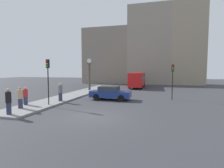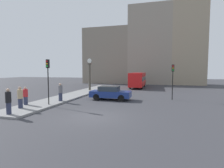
{
  "view_description": "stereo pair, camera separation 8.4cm",
  "coord_description": "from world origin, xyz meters",
  "px_view_note": "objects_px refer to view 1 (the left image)",
  "views": [
    {
      "loc": [
        4.21,
        -11.12,
        3.21
      ],
      "look_at": [
        -0.18,
        5.62,
        1.86
      ],
      "focal_mm": 28.0,
      "sensor_mm": 36.0,
      "label": 1
    },
    {
      "loc": [
        4.3,
        -11.1,
        3.21
      ],
      "look_at": [
        -0.18,
        5.62,
        1.86
      ],
      "focal_mm": 28.0,
      "sensor_mm": 36.0,
      "label": 2
    }
  ],
  "objects_px": {
    "sedan_car": "(110,93)",
    "traffic_light_far": "(173,75)",
    "traffic_light_near": "(48,73)",
    "pedestrian_black_jacket": "(9,101)",
    "pedestrian_red_top": "(25,96)",
    "pedestrian_grey_jacket": "(60,92)",
    "street_clock": "(89,75)",
    "pedestrian_tan_coat": "(20,98)",
    "bus_distant": "(137,79)"
  },
  "relations": [
    {
      "from": "sedan_car",
      "to": "street_clock",
      "type": "xyz_separation_m",
      "value": [
        -5.19,
        6.79,
        1.77
      ]
    },
    {
      "from": "sedan_car",
      "to": "traffic_light_near",
      "type": "bearing_deg",
      "value": -132.61
    },
    {
      "from": "pedestrian_red_top",
      "to": "pedestrian_tan_coat",
      "type": "bearing_deg",
      "value": -64.1
    },
    {
      "from": "traffic_light_near",
      "to": "pedestrian_red_top",
      "type": "distance_m",
      "value": 2.91
    },
    {
      "from": "pedestrian_grey_jacket",
      "to": "pedestrian_red_top",
      "type": "xyz_separation_m",
      "value": [
        -1.95,
        -2.53,
        -0.09
      ]
    },
    {
      "from": "street_clock",
      "to": "pedestrian_grey_jacket",
      "type": "distance_m",
      "value": 9.75
    },
    {
      "from": "sedan_car",
      "to": "street_clock",
      "type": "relative_size",
      "value": 0.89
    },
    {
      "from": "bus_distant",
      "to": "traffic_light_near",
      "type": "bearing_deg",
      "value": -106.5
    },
    {
      "from": "sedan_car",
      "to": "traffic_light_near",
      "type": "xyz_separation_m",
      "value": [
        -4.39,
        -4.78,
        2.27
      ]
    },
    {
      "from": "sedan_car",
      "to": "pedestrian_red_top",
      "type": "distance_m",
      "value": 8.3
    },
    {
      "from": "pedestrian_red_top",
      "to": "traffic_light_far",
      "type": "bearing_deg",
      "value": 28.46
    },
    {
      "from": "pedestrian_grey_jacket",
      "to": "street_clock",
      "type": "bearing_deg",
      "value": 94.65
    },
    {
      "from": "traffic_light_far",
      "to": "pedestrian_tan_coat",
      "type": "relative_size",
      "value": 2.19
    },
    {
      "from": "pedestrian_black_jacket",
      "to": "pedestrian_tan_coat",
      "type": "height_order",
      "value": "pedestrian_black_jacket"
    },
    {
      "from": "pedestrian_black_jacket",
      "to": "pedestrian_grey_jacket",
      "type": "xyz_separation_m",
      "value": [
        0.58,
        5.69,
        -0.03
      ]
    },
    {
      "from": "traffic_light_far",
      "to": "pedestrian_tan_coat",
      "type": "bearing_deg",
      "value": -145.94
    },
    {
      "from": "sedan_car",
      "to": "street_clock",
      "type": "bearing_deg",
      "value": 127.37
    },
    {
      "from": "bus_distant",
      "to": "traffic_light_near",
      "type": "xyz_separation_m",
      "value": [
        -5.7,
        -19.24,
        1.45
      ]
    },
    {
      "from": "pedestrian_black_jacket",
      "to": "traffic_light_near",
      "type": "bearing_deg",
      "value": 81.01
    },
    {
      "from": "bus_distant",
      "to": "street_clock",
      "type": "bearing_deg",
      "value": -130.24
    },
    {
      "from": "sedan_car",
      "to": "traffic_light_far",
      "type": "xyz_separation_m",
      "value": [
        6.54,
        1.64,
        1.99
      ]
    },
    {
      "from": "traffic_light_far",
      "to": "pedestrian_black_jacket",
      "type": "distance_m",
      "value": 15.45
    },
    {
      "from": "pedestrian_black_jacket",
      "to": "pedestrian_tan_coat",
      "type": "distance_m",
      "value": 2.0
    },
    {
      "from": "traffic_light_near",
      "to": "pedestrian_black_jacket",
      "type": "xyz_separation_m",
      "value": [
        -0.59,
        -3.73,
        -1.96
      ]
    },
    {
      "from": "bus_distant",
      "to": "pedestrian_red_top",
      "type": "xyz_separation_m",
      "value": [
        -7.66,
        -19.81,
        -0.63
      ]
    },
    {
      "from": "bus_distant",
      "to": "traffic_light_far",
      "type": "bearing_deg",
      "value": -67.79
    },
    {
      "from": "pedestrian_tan_coat",
      "to": "pedestrian_red_top",
      "type": "bearing_deg",
      "value": 115.9
    },
    {
      "from": "traffic_light_far",
      "to": "pedestrian_grey_jacket",
      "type": "bearing_deg",
      "value": -157.85
    },
    {
      "from": "sedan_car",
      "to": "bus_distant",
      "type": "bearing_deg",
      "value": 84.84
    },
    {
      "from": "traffic_light_far",
      "to": "street_clock",
      "type": "distance_m",
      "value": 12.81
    },
    {
      "from": "pedestrian_black_jacket",
      "to": "pedestrian_red_top",
      "type": "bearing_deg",
      "value": 113.33
    },
    {
      "from": "traffic_light_far",
      "to": "pedestrian_black_jacket",
      "type": "xyz_separation_m",
      "value": [
        -11.53,
        -10.15,
        -1.69
      ]
    },
    {
      "from": "traffic_light_near",
      "to": "street_clock",
      "type": "relative_size",
      "value": 0.82
    },
    {
      "from": "sedan_car",
      "to": "bus_distant",
      "type": "distance_m",
      "value": 14.55
    },
    {
      "from": "pedestrian_red_top",
      "to": "street_clock",
      "type": "bearing_deg",
      "value": 84.53
    },
    {
      "from": "pedestrian_black_jacket",
      "to": "street_clock",
      "type": "bearing_deg",
      "value": 90.76
    },
    {
      "from": "sedan_car",
      "to": "traffic_light_far",
      "type": "height_order",
      "value": "traffic_light_far"
    },
    {
      "from": "traffic_light_near",
      "to": "pedestrian_grey_jacket",
      "type": "relative_size",
      "value": 2.26
    },
    {
      "from": "pedestrian_red_top",
      "to": "bus_distant",
      "type": "bearing_deg",
      "value": 68.87
    },
    {
      "from": "pedestrian_black_jacket",
      "to": "pedestrian_tan_coat",
      "type": "xyz_separation_m",
      "value": [
        -0.73,
        1.86,
        -0.04
      ]
    },
    {
      "from": "sedan_car",
      "to": "pedestrian_black_jacket",
      "type": "relative_size",
      "value": 2.42
    },
    {
      "from": "street_clock",
      "to": "pedestrian_tan_coat",
      "type": "distance_m",
      "value": 13.53
    },
    {
      "from": "sedan_car",
      "to": "pedestrian_black_jacket",
      "type": "height_order",
      "value": "pedestrian_black_jacket"
    },
    {
      "from": "pedestrian_red_top",
      "to": "sedan_car",
      "type": "bearing_deg",
      "value": 40.1
    },
    {
      "from": "street_clock",
      "to": "pedestrian_grey_jacket",
      "type": "bearing_deg",
      "value": -85.35
    },
    {
      "from": "pedestrian_grey_jacket",
      "to": "pedestrian_red_top",
      "type": "distance_m",
      "value": 3.19
    },
    {
      "from": "traffic_light_far",
      "to": "pedestrian_red_top",
      "type": "bearing_deg",
      "value": -151.54
    },
    {
      "from": "sedan_car",
      "to": "pedestrian_tan_coat",
      "type": "xyz_separation_m",
      "value": [
        -5.72,
        -6.65,
        0.27
      ]
    },
    {
      "from": "pedestrian_grey_jacket",
      "to": "bus_distant",
      "type": "bearing_deg",
      "value": 71.71
    },
    {
      "from": "bus_distant",
      "to": "pedestrian_black_jacket",
      "type": "relative_size",
      "value": 4.62
    }
  ]
}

